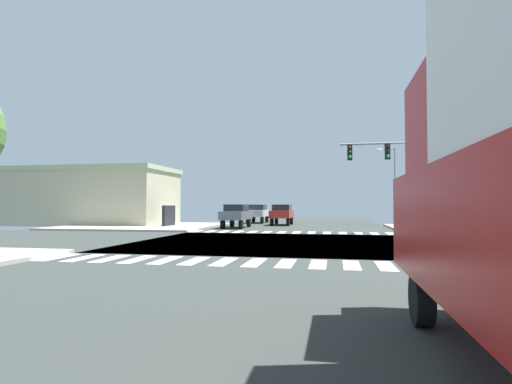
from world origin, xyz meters
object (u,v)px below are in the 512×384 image
at_px(bank_building, 93,196).
at_px(sedan_queued_3, 282,213).
at_px(sedan_farside_2, 258,212).
at_px(traffic_signal_mast, 393,162).
at_px(street_lamp, 392,178).
at_px(sedan_trailing_4, 236,214).

xyz_separation_m(bank_building, sedan_queued_3, (17.23, 2.94, -1.51)).
bearing_deg(bank_building, sedan_farside_2, 25.59).
distance_m(traffic_signal_mast, sedan_queued_3, 13.31).
distance_m(sedan_farside_2, sedan_queued_3, 4.90).
bearing_deg(sedan_queued_3, bank_building, 9.68).
height_order(traffic_signal_mast, street_lamp, street_lamp).
distance_m(sedan_farside_2, sedan_trailing_4, 9.26).
xyz_separation_m(street_lamp, sedan_farside_2, (-13.06, 1.15, -3.25)).
relative_size(traffic_signal_mast, street_lamp, 0.87).
bearing_deg(bank_building, street_lamp, 11.72).
xyz_separation_m(bank_building, sedan_farside_2, (14.23, 6.81, -1.51)).
bearing_deg(sedan_farside_2, traffic_signal_mast, 130.26).
height_order(sedan_queued_3, sedan_trailing_4, same).
xyz_separation_m(traffic_signal_mast, sedan_queued_3, (-8.47, 9.67, -3.47)).
relative_size(street_lamp, sedan_farside_2, 1.68).
distance_m(traffic_signal_mast, sedan_trailing_4, 12.73).
relative_size(traffic_signal_mast, sedan_farside_2, 1.45).
xyz_separation_m(traffic_signal_mast, bank_building, (-25.69, 6.73, -1.96)).
bearing_deg(street_lamp, traffic_signal_mast, -97.30).
relative_size(traffic_signal_mast, sedan_queued_3, 1.45).
relative_size(street_lamp, sedan_queued_3, 1.68).
relative_size(sedan_farside_2, sedan_queued_3, 1.00).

